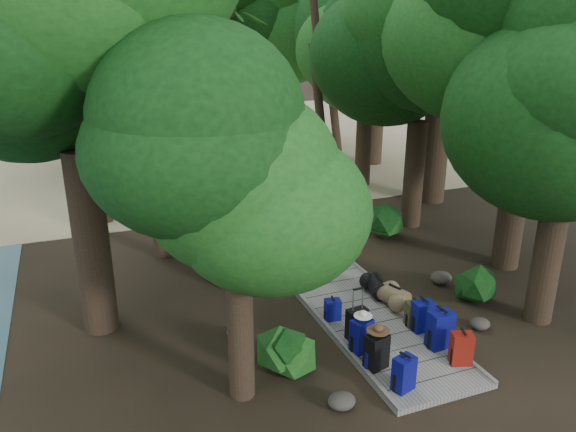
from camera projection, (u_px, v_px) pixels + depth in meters
name	position (u px, v px, depth m)	size (l,w,h in m)	color
ground	(324.00, 278.00, 13.72)	(120.00, 120.00, 0.00)	#2E2217
sand_beach	(188.00, 144.00, 27.73)	(40.00, 22.00, 0.02)	tan
boardwalk	(308.00, 260.00, 14.58)	(2.00, 12.00, 0.12)	gray
backpack_left_a	(404.00, 372.00, 9.37)	(0.36, 0.25, 0.68)	navy
backpack_left_b	(377.00, 350.00, 9.95)	(0.40, 0.28, 0.73)	black
backpack_left_c	(362.00, 334.00, 10.45)	(0.39, 0.28, 0.72)	navy
backpack_left_d	(333.00, 308.00, 11.57)	(0.32, 0.23, 0.49)	navy
backpack_right_a	(462.00, 347.00, 10.08)	(0.37, 0.27, 0.67)	maroon
backpack_right_b	(440.00, 328.00, 10.56)	(0.45, 0.32, 0.81)	navy
backpack_right_c	(423.00, 314.00, 11.14)	(0.40, 0.29, 0.69)	navy
backpack_right_d	(415.00, 312.00, 11.35)	(0.37, 0.27, 0.56)	#3C3D1C
duffel_right_khaki	(394.00, 296.00, 12.15)	(0.42, 0.63, 0.42)	brown
duffel_right_black	(378.00, 286.00, 12.58)	(0.42, 0.66, 0.42)	black
suitcase_on_boardwalk	(357.00, 324.00, 10.88)	(0.40, 0.22, 0.63)	black
lone_suitcase_on_sand	(245.00, 177.00, 20.89)	(0.42, 0.24, 0.66)	black
hat_brown	(378.00, 328.00, 9.83)	(0.41, 0.41, 0.12)	#51351E
hat_white	(363.00, 313.00, 10.33)	(0.35, 0.35, 0.12)	silver
kayak	(152.00, 181.00, 21.00)	(0.74, 3.38, 0.34)	red
sun_lounger	(283.00, 163.00, 22.97)	(0.63, 1.94, 0.63)	silver
tree_right_a	(569.00, 133.00, 10.53)	(4.79, 4.79, 7.98)	black
tree_right_b	(531.00, 76.00, 12.78)	(5.31, 5.31, 9.48)	black
tree_right_c	(421.00, 85.00, 15.73)	(4.85, 4.85, 8.40)	black
tree_right_d	(448.00, 12.00, 17.31)	(6.69, 6.69, 12.27)	black
tree_right_e	(367.00, 72.00, 19.77)	(4.60, 4.60, 8.29)	black
tree_right_f	(379.00, 34.00, 22.37)	(5.94, 5.94, 10.61)	black
tree_left_a	(237.00, 225.00, 8.50)	(3.69, 3.69, 6.16)	black
tree_left_b	(71.00, 85.00, 9.91)	(5.45, 5.45, 9.81)	black
tree_left_c	(153.00, 126.00, 13.84)	(4.01, 4.01, 6.97)	black
tree_back_a	(163.00, 49.00, 24.77)	(5.33, 5.33, 9.23)	black
tree_back_b	(225.00, 24.00, 26.40)	(6.28, 6.28, 11.21)	black
tree_back_c	(288.00, 38.00, 26.99)	(5.50, 5.50, 9.90)	black
tree_back_d	(65.00, 58.00, 23.37)	(5.22, 5.22, 8.70)	black
palm_right_a	(327.00, 84.00, 18.46)	(4.59, 4.59, 7.83)	#143C10
palm_right_b	(339.00, 47.00, 23.26)	(4.93, 4.93, 9.52)	#143C10
palm_right_c	(247.00, 86.00, 24.69)	(3.87, 3.87, 6.15)	#143C10
palm_left_a	(86.00, 110.00, 16.10)	(4.37, 4.37, 6.96)	#143C10
rock_left_a	(342.00, 401.00, 9.18)	(0.47, 0.42, 0.26)	#4C473F
rock_left_b	(234.00, 332.00, 11.24)	(0.31, 0.28, 0.17)	#4C473F
rock_left_c	(268.00, 276.00, 13.47)	(0.56, 0.50, 0.31)	#4C473F
rock_left_d	(216.00, 237.00, 15.99)	(0.34, 0.31, 0.19)	#4C473F
rock_right_a	(480.00, 324.00, 11.48)	(0.42, 0.37, 0.23)	#4C473F
rock_right_b	(441.00, 278.00, 13.41)	(0.53, 0.47, 0.29)	#4C473F
rock_right_c	(349.00, 245.00, 15.40)	(0.34, 0.30, 0.18)	#4C473F
rock_right_d	(335.00, 206.00, 18.32)	(0.55, 0.49, 0.30)	#4C473F
shrub_left_a	(286.00, 354.00, 9.91)	(0.96, 0.96, 0.87)	#164A18
shrub_left_b	(227.00, 267.00, 13.40)	(0.85, 0.85, 0.77)	#164A18
shrub_left_c	(185.00, 212.00, 16.82)	(1.07, 1.07, 0.96)	#164A18
shrub_right_a	(469.00, 288.00, 12.34)	(0.92, 0.92, 0.82)	#164A18
shrub_right_b	(384.00, 221.00, 16.04)	(1.13, 1.13, 1.01)	#164A18
shrub_right_c	(303.00, 194.00, 18.69)	(0.93, 0.93, 0.84)	#164A18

